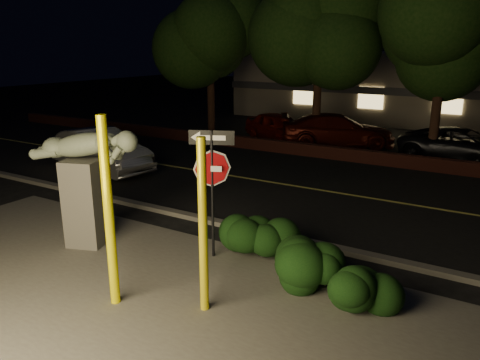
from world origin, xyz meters
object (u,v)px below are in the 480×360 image
(parked_car_darkred, at_px, (337,130))
(silver_sedan, at_px, (100,150))
(yellow_pole_left, at_px, (109,214))
(sculpture, at_px, (85,175))
(parked_car_red, at_px, (278,127))
(parked_car_dark, at_px, (462,145))
(signpost, at_px, (212,169))
(yellow_pole_right, at_px, (203,228))

(parked_car_darkred, bearing_deg, silver_sedan, 118.48)
(yellow_pole_left, bearing_deg, sculpture, 146.21)
(parked_car_darkred, bearing_deg, parked_car_red, 68.95)
(silver_sedan, bearing_deg, parked_car_dark, -42.66)
(signpost, xyz_separation_m, parked_car_red, (-4.49, 12.13, -1.27))
(sculpture, bearing_deg, parked_car_dark, 44.76)
(yellow_pole_left, bearing_deg, silver_sedan, 138.29)
(signpost, height_order, silver_sedan, signpost)
(yellow_pole_left, distance_m, parked_car_red, 15.16)
(silver_sedan, height_order, parked_car_red, silver_sedan)
(sculpture, bearing_deg, parked_car_red, 77.97)
(parked_car_darkred, xyz_separation_m, parked_car_dark, (5.18, -0.25, -0.08))
(yellow_pole_left, height_order, yellow_pole_right, yellow_pole_left)
(yellow_pole_left, relative_size, sculpture, 1.25)
(yellow_pole_right, bearing_deg, signpost, 120.06)
(yellow_pole_right, bearing_deg, parked_car_darkred, 100.93)
(silver_sedan, bearing_deg, yellow_pole_right, -112.92)
(yellow_pole_right, bearing_deg, silver_sedan, 146.31)
(parked_car_darkred, bearing_deg, parked_car_dark, -119.46)
(parked_car_darkred, height_order, parked_car_dark, parked_car_darkred)
(parked_car_red, relative_size, parked_car_dark, 0.85)
(silver_sedan, distance_m, parked_car_darkred, 10.31)
(parked_car_darkred, bearing_deg, sculpture, 148.68)
(signpost, relative_size, sculpture, 1.03)
(parked_car_dark, bearing_deg, parked_car_red, 93.30)
(sculpture, distance_m, silver_sedan, 6.86)
(parked_car_dark, bearing_deg, parked_car_darkred, 90.35)
(yellow_pole_right, relative_size, sculpture, 1.13)
(parked_car_red, xyz_separation_m, parked_car_darkred, (2.80, 0.28, 0.05))
(yellow_pole_left, distance_m, parked_car_darkred, 14.93)
(yellow_pole_left, distance_m, parked_car_dark, 15.14)
(parked_car_red, xyz_separation_m, parked_car_dark, (7.98, 0.03, -0.03))
(yellow_pole_left, height_order, parked_car_red, yellow_pole_left)
(signpost, relative_size, parked_car_darkred, 0.54)
(yellow_pole_left, bearing_deg, parked_car_red, 105.62)
(yellow_pole_right, relative_size, parked_car_darkred, 0.60)
(silver_sedan, xyz_separation_m, parked_car_red, (3.09, 8.19, -0.07))
(parked_car_dark, bearing_deg, silver_sedan, 129.70)
(yellow_pole_right, bearing_deg, yellow_pole_left, -156.89)
(yellow_pole_right, xyz_separation_m, parked_car_darkred, (-2.74, 14.22, -0.77))
(parked_car_red, relative_size, parked_car_darkred, 0.79)
(silver_sedan, height_order, parked_car_dark, silver_sedan)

